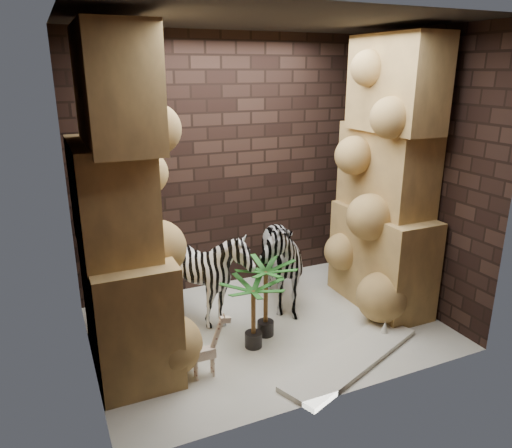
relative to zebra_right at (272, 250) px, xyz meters
name	(u,v)px	position (x,y,z in m)	size (l,w,h in m)	color
floor	(268,327)	(-0.28, -0.48, -0.66)	(3.50, 3.50, 0.00)	silver
ceiling	(270,19)	(-0.28, -0.48, 2.34)	(3.50, 3.50, 0.00)	black
wall_back	(223,166)	(-0.28, 0.77, 0.84)	(3.50, 3.50, 0.00)	black
wall_front	(343,226)	(-0.28, -1.73, 0.84)	(3.50, 3.50, 0.00)	black
wall_left	(76,209)	(-2.03, -0.48, 0.84)	(3.00, 3.00, 0.00)	black
wall_right	(412,173)	(1.47, -0.48, 0.84)	(3.00, 3.00, 0.00)	black
rock_pillar_left	(120,205)	(-1.68, -0.48, 0.84)	(0.68, 1.30, 3.00)	tan
rock_pillar_right	(388,176)	(1.14, -0.48, 0.84)	(0.58, 1.25, 3.00)	tan
zebra_right	(272,250)	(0.00, 0.00, 0.00)	(0.60, 1.12, 1.33)	white
zebra_left	(206,281)	(-0.83, -0.13, -0.17)	(0.88, 1.09, 0.99)	white
giraffe_toy	(204,347)	(-1.15, -1.02, -0.36)	(0.31, 0.10, 0.60)	beige
palm_front	(266,299)	(-0.36, -0.60, -0.27)	(0.36, 0.36, 0.80)	#1A5310
palm_back	(253,315)	(-0.56, -0.75, -0.31)	(0.36, 0.36, 0.70)	#1A5310
surfboard	(352,358)	(0.18, -1.35, -0.64)	(1.67, 0.41, 0.05)	beige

